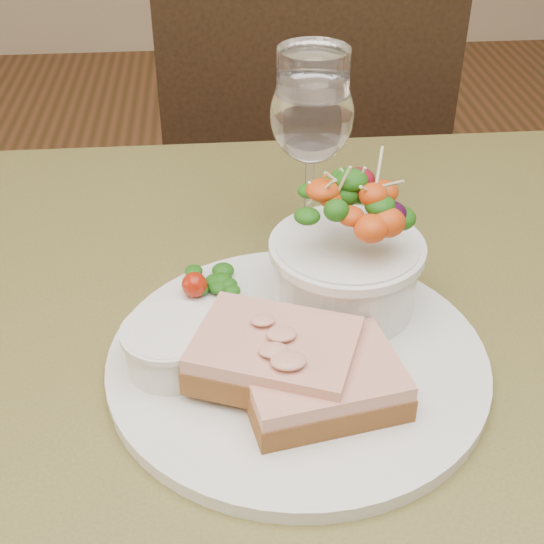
{
  "coord_description": "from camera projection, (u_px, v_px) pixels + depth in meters",
  "views": [
    {
      "loc": [
        -0.05,
        -0.45,
        1.15
      ],
      "look_at": [
        -0.01,
        0.03,
        0.81
      ],
      "focal_mm": 50.0,
      "sensor_mm": 36.0,
      "label": 1
    }
  ],
  "objects": [
    {
      "name": "dinner_plate",
      "position": [
        297.0,
        361.0,
        0.59
      ],
      "size": [
        0.3,
        0.3,
        0.01
      ],
      "primitive_type": "cylinder",
      "color": "silver",
      "rests_on": "cafe_table"
    },
    {
      "name": "cafe_table",
      "position": [
        289.0,
        443.0,
        0.66
      ],
      "size": [
        0.8,
        0.8,
        0.75
      ],
      "color": "#4F4621",
      "rests_on": "ground"
    },
    {
      "name": "wine_glass",
      "position": [
        312.0,
        120.0,
        0.68
      ],
      "size": [
        0.08,
        0.08,
        0.18
      ],
      "color": "white",
      "rests_on": "cafe_table"
    },
    {
      "name": "garnish",
      "position": [
        206.0,
        283.0,
        0.65
      ],
      "size": [
        0.05,
        0.04,
        0.02
      ],
      "color": "#0F3B0A",
      "rests_on": "dinner_plate"
    },
    {
      "name": "chair_far",
      "position": [
        300.0,
        280.0,
        1.47
      ],
      "size": [
        0.46,
        0.46,
        0.9
      ],
      "rotation": [
        0.0,
        0.0,
        3.03
      ],
      "color": "black",
      "rests_on": "ground"
    },
    {
      "name": "ramekin",
      "position": [
        170.0,
        346.0,
        0.57
      ],
      "size": [
        0.07,
        0.07,
        0.04
      ],
      "color": "silver",
      "rests_on": "dinner_plate"
    },
    {
      "name": "sandwich_back",
      "position": [
        275.0,
        355.0,
        0.55
      ],
      "size": [
        0.14,
        0.12,
        0.03
      ],
      "rotation": [
        0.0,
        0.0,
        -0.37
      ],
      "color": "#472913",
      "rests_on": "dinner_plate"
    },
    {
      "name": "salad_bowl",
      "position": [
        347.0,
        244.0,
        0.61
      ],
      "size": [
        0.12,
        0.12,
        0.13
      ],
      "color": "silver",
      "rests_on": "dinner_plate"
    },
    {
      "name": "sandwich_front",
      "position": [
        322.0,
        381.0,
        0.54
      ],
      "size": [
        0.13,
        0.1,
        0.03
      ],
      "rotation": [
        0.0,
        0.0,
        0.19
      ],
      "color": "#472913",
      "rests_on": "dinner_plate"
    }
  ]
}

